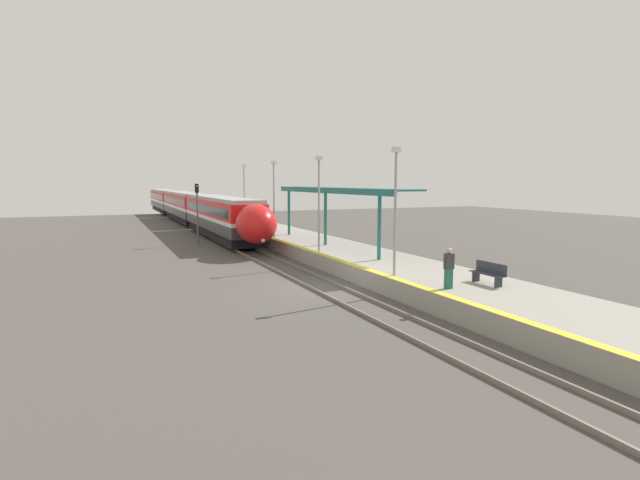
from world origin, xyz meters
TOP-DOWN VIEW (x-y plane):
  - ground_plane at (0.00, 0.00)m, footprint 120.00×120.00m
  - rail_left at (-0.72, 0.00)m, footprint 0.08×90.00m
  - rail_right at (0.72, 0.00)m, footprint 0.08×90.00m
  - train at (0.00, 40.55)m, footprint 2.78×63.05m
  - platform_right at (4.18, 0.00)m, footprint 4.87×64.00m
  - platform_bench at (4.77, -5.87)m, footprint 0.44×1.72m
  - person_waiting at (2.74, -5.91)m, footprint 0.36×0.22m
  - railway_signal at (-2.54, 18.69)m, footprint 0.28×0.28m
  - lamppost_near at (2.27, -2.73)m, footprint 0.36×0.20m
  - lamppost_mid at (2.27, 5.62)m, footprint 0.36×0.20m
  - lamppost_far at (2.27, 13.97)m, footprint 0.36×0.20m
  - lamppost_farthest at (2.27, 22.32)m, footprint 0.36×0.20m
  - station_canopy at (4.51, 8.37)m, footprint 2.02×16.86m

SIDE VIEW (x-z plane):
  - ground_plane at x=0.00m, z-range 0.00..0.00m
  - rail_left at x=-0.72m, z-range 0.00..0.15m
  - rail_right at x=0.72m, z-range 0.00..0.15m
  - platform_right at x=4.18m, z-range 0.00..0.88m
  - platform_bench at x=4.77m, z-range 0.90..1.79m
  - person_waiting at x=2.74m, z-range 0.89..2.49m
  - train at x=0.00m, z-range 0.27..3.98m
  - railway_signal at x=-2.54m, z-range 0.51..5.36m
  - lamppost_near at x=2.27m, z-range 1.26..6.91m
  - lamppost_mid at x=2.27m, z-range 1.26..6.91m
  - lamppost_far at x=2.27m, z-range 1.26..6.91m
  - lamppost_farthest at x=2.27m, z-range 1.26..6.91m
  - station_canopy at x=4.51m, z-range 2.50..6.26m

